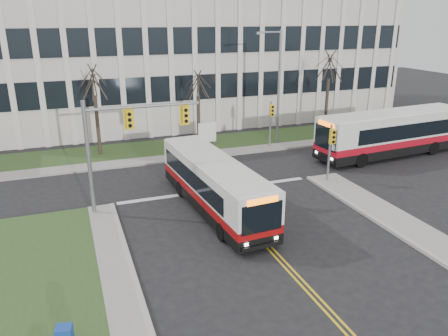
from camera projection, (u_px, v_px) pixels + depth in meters
ground at (275, 254)px, 19.65m from camera, size 120.00×120.00×0.00m
sidewalk_cross at (246, 150)px, 34.73m from camera, size 44.00×1.60×0.14m
building_lawn at (233, 141)px, 37.21m from camera, size 44.00×5.00×0.12m
office_building at (192, 58)px, 45.90m from camera, size 40.00×16.00×12.00m
mast_arm_signal at (120, 136)px, 22.76m from camera, size 6.11×0.38×6.20m
signal_pole_near at (331, 145)px, 27.29m from camera, size 0.34×0.39×3.80m
signal_pole_far at (271, 118)px, 34.82m from camera, size 0.34×0.39×3.80m
streetlight at (277, 82)px, 34.92m from camera, size 2.15×0.25×9.20m
directory_sign at (207, 133)px, 35.59m from camera, size 1.50×0.12×2.00m
tree_left at (94, 83)px, 31.83m from camera, size 1.80×1.80×7.70m
tree_mid at (198, 86)px, 34.83m from camera, size 1.80×1.80×6.82m
tree_right at (329, 67)px, 38.22m from camera, size 1.80×1.80×8.25m
bus_main at (214, 186)px, 23.75m from camera, size 3.07×10.81×2.85m
bus_cross at (392, 134)px, 33.13m from camera, size 12.70×3.71×3.34m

